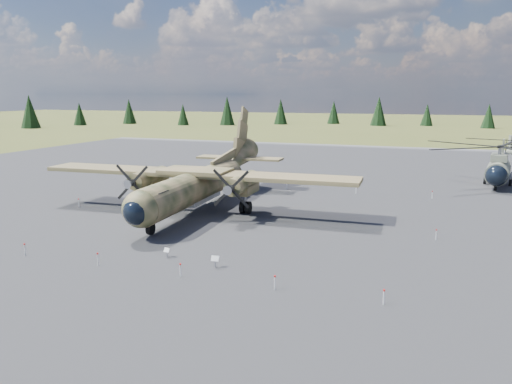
% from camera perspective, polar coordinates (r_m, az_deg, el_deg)
% --- Properties ---
extents(ground, '(500.00, 500.00, 0.00)m').
position_cam_1_polar(ground, '(43.46, -2.45, -3.38)').
color(ground, '#505224').
rests_on(ground, ground).
extents(apron, '(120.00, 120.00, 0.04)m').
position_cam_1_polar(apron, '(52.60, 1.69, -0.82)').
color(apron, '#58585C').
rests_on(apron, ground).
extents(transport_plane, '(30.55, 27.75, 10.08)m').
position_cam_1_polar(transport_plane, '(47.94, -6.35, 1.47)').
color(transport_plane, '#363D21').
rests_on(transport_plane, ground).
extents(helicopter_near, '(21.99, 24.07, 4.95)m').
position_cam_1_polar(helicopter_near, '(65.88, 26.06, 3.57)').
color(helicopter_near, slate).
rests_on(helicopter_near, ground).
extents(info_placard_left, '(0.47, 0.28, 0.68)m').
position_cam_1_polar(info_placard_left, '(34.46, -10.14, -6.66)').
color(info_placard_left, gray).
rests_on(info_placard_left, ground).
extents(info_placard_right, '(0.52, 0.24, 0.80)m').
position_cam_1_polar(info_placard_right, '(32.09, -4.69, -7.73)').
color(info_placard_right, gray).
rests_on(info_placard_right, ground).
extents(barrier_fence, '(33.12, 29.62, 0.85)m').
position_cam_1_polar(barrier_fence, '(43.44, -3.06, -2.71)').
color(barrier_fence, silver).
rests_on(barrier_fence, ground).
extents(treeline, '(305.95, 306.55, 10.94)m').
position_cam_1_polar(treeline, '(43.72, 2.30, 3.00)').
color(treeline, black).
rests_on(treeline, ground).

